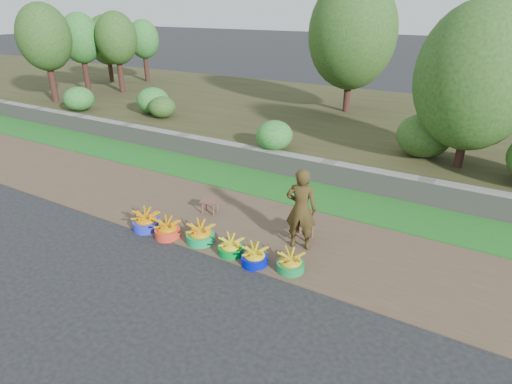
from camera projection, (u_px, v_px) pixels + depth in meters
The scene contains 14 objects.
ground_plane at pixel (234, 264), 7.14m from camera, with size 120.00×120.00×0.00m, color black.
dirt_shoulder at pixel (270, 232), 8.12m from camera, with size 80.00×2.50×0.02m, color brown.
grass_verge at pixel (313, 195), 9.69m from camera, with size 80.00×1.50×0.04m, color #1F681F.
retaining_wall at pixel (328, 173), 10.25m from camera, with size 80.00×0.35×0.55m, color gray.
earth_bank at pixel (384, 127), 14.11m from camera, with size 80.00×10.00×0.50m, color #36351B.
basin_a at pixel (146, 221), 8.18m from camera, with size 0.51×0.51×0.38m.
basin_b at pixel (167, 230), 7.91m from camera, with size 0.47×0.47×0.35m.
basin_c at pixel (200, 235), 7.71m from camera, with size 0.51×0.51×0.38m.
basin_d at pixel (231, 247), 7.35m from camera, with size 0.44×0.44×0.33m.
basin_e at pixel (255, 257), 7.08m from camera, with size 0.45×0.45×0.33m.
basin_f at pixel (290, 263), 6.90m from camera, with size 0.46×0.46×0.34m.
stool_left at pixel (209, 203), 8.76m from camera, with size 0.36×0.30×0.28m.
stool_right at pixel (303, 225), 7.83m from camera, with size 0.40×0.34×0.32m.
vendor_woman at pixel (301, 209), 7.32m from camera, with size 0.54×0.36×1.48m, color black.
Camera 1 is at (3.42, -5.00, 3.99)m, focal length 30.00 mm.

